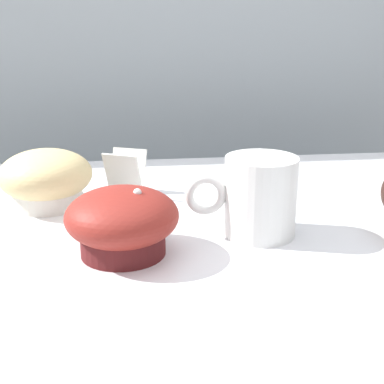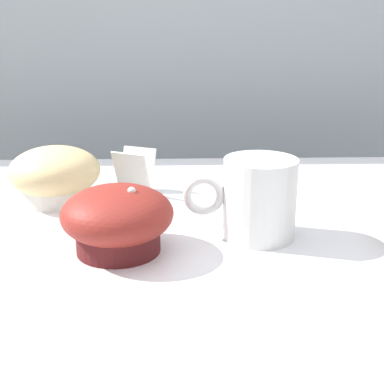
% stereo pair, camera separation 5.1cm
% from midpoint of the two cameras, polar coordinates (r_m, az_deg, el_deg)
% --- Properties ---
extents(wall_back, '(3.20, 0.10, 1.80)m').
position_cam_midpoint_polar(wall_back, '(1.20, -4.00, 7.67)').
color(wall_back, '#A8B2B7').
rests_on(wall_back, ground).
extents(muffin_front_center, '(0.12, 0.12, 0.07)m').
position_cam_midpoint_polar(muffin_front_center, '(0.72, -17.29, 1.33)').
color(muffin_front_center, white).
rests_on(muffin_front_center, display_counter).
extents(muffin_back_left, '(0.12, 0.12, 0.07)m').
position_cam_midpoint_polar(muffin_back_left, '(0.56, -10.07, -3.18)').
color(muffin_back_left, '#531919').
rests_on(muffin_back_left, display_counter).
extents(coffee_cup, '(0.12, 0.08, 0.09)m').
position_cam_midpoint_polar(coffee_cup, '(0.60, 4.71, -0.33)').
color(coffee_cup, white).
rests_on(coffee_cup, display_counter).
extents(price_card, '(0.06, 0.06, 0.06)m').
position_cam_midpoint_polar(price_card, '(0.75, -9.07, 2.14)').
color(price_card, white).
rests_on(price_card, display_counter).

